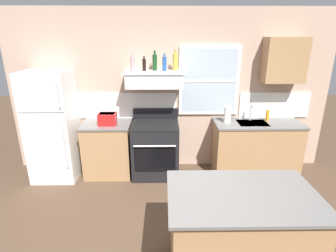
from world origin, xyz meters
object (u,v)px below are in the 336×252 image
object	(u,v)px
paper_towel_roll	(227,115)
bottle_rose_pink	(132,64)
dish_soap_bottle	(267,115)
bottle_champagne_gold_foil	(175,62)
kitchen_island	(239,233)
bottle_dark_green_wine	(155,62)
toaster	(108,119)
bottle_blue_liqueur	(164,64)
stove_range	(156,149)
bottle_balsamic_dark	(144,65)
refrigerator	(53,126)

from	to	relation	value
paper_towel_roll	bottle_rose_pink	bearing A→B (deg)	178.75
paper_towel_roll	dish_soap_bottle	size ratio (longest dim) A/B	1.50
bottle_champagne_gold_foil	kitchen_island	distance (m)	2.64
bottle_dark_green_wine	bottle_champagne_gold_foil	world-z (taller)	bottle_champagne_gold_foil
toaster	dish_soap_bottle	xyz separation A→B (m)	(2.64, 0.17, -0.01)
bottle_blue_liqueur	paper_towel_roll	bearing A→B (deg)	-3.32
bottle_blue_liqueur	paper_towel_roll	size ratio (longest dim) A/B	0.98
bottle_blue_liqueur	dish_soap_bottle	world-z (taller)	bottle_blue_liqueur
bottle_rose_pink	paper_towel_roll	xyz separation A→B (m)	(1.52, -0.03, -0.81)
toaster	stove_range	bearing A→B (deg)	2.69
paper_towel_roll	toaster	bearing A→B (deg)	-177.84
paper_towel_roll	bottle_dark_green_wine	bearing A→B (deg)	174.31
bottle_blue_liqueur	kitchen_island	size ratio (longest dim) A/B	0.19
dish_soap_bottle	bottle_balsamic_dark	bearing A→B (deg)	-179.52
bottle_balsamic_dark	dish_soap_bottle	distance (m)	2.20
bottle_blue_liqueur	bottle_dark_green_wine	bearing A→B (deg)	159.15
refrigerator	stove_range	xyz separation A→B (m)	(1.65, 0.02, -0.42)
bottle_blue_liqueur	paper_towel_roll	distance (m)	1.31
bottle_champagne_gold_foil	toaster	bearing A→B (deg)	-171.11
bottle_balsamic_dark	bottle_champagne_gold_foil	world-z (taller)	bottle_champagne_gold_foil
toaster	bottle_rose_pink	bearing A→B (deg)	14.04
bottle_rose_pink	paper_towel_roll	size ratio (longest dim) A/B	0.99
stove_range	dish_soap_bottle	world-z (taller)	same
refrigerator	bottle_champagne_gold_foil	bearing A→B (deg)	4.54
stove_range	bottle_champagne_gold_foil	world-z (taller)	bottle_champagne_gold_foil
bottle_balsamic_dark	kitchen_island	world-z (taller)	bottle_balsamic_dark
bottle_champagne_gold_foil	paper_towel_roll	world-z (taller)	bottle_champagne_gold_foil
toaster	refrigerator	bearing A→B (deg)	179.18
bottle_blue_liqueur	refrigerator	bearing A→B (deg)	-176.21
toaster	dish_soap_bottle	distance (m)	2.64
toaster	kitchen_island	world-z (taller)	toaster
bottle_balsamic_dark	kitchen_island	size ratio (longest dim) A/B	0.16
dish_soap_bottle	kitchen_island	world-z (taller)	dish_soap_bottle
toaster	dish_soap_bottle	bearing A→B (deg)	3.75
dish_soap_bottle	kitchen_island	size ratio (longest dim) A/B	0.13
bottle_champagne_gold_foil	bottle_dark_green_wine	bearing A→B (deg)	176.30
bottle_rose_pink	bottle_blue_liqueur	world-z (taller)	bottle_rose_pink
bottle_champagne_gold_foil	dish_soap_bottle	world-z (taller)	bottle_champagne_gold_foil
toaster	bottle_rose_pink	distance (m)	0.95
dish_soap_bottle	bottle_rose_pink	bearing A→B (deg)	-178.27
bottle_balsamic_dark	dish_soap_bottle	size ratio (longest dim) A/B	1.26
toaster	kitchen_island	size ratio (longest dim) A/B	0.21
refrigerator	dish_soap_bottle	size ratio (longest dim) A/B	9.83
toaster	bottle_champagne_gold_foil	size ratio (longest dim) A/B	0.93
toaster	bottle_rose_pink	xyz separation A→B (m)	(0.42, 0.11, 0.85)
kitchen_island	bottle_champagne_gold_foil	bearing A→B (deg)	104.29
bottle_dark_green_wine	dish_soap_bottle	xyz separation A→B (m)	(1.87, -0.02, -0.87)
toaster	bottle_balsamic_dark	xyz separation A→B (m)	(0.60, 0.16, 0.83)
refrigerator	bottle_dark_green_wine	bearing A→B (deg)	6.12
dish_soap_bottle	paper_towel_roll	bearing A→B (deg)	-171.86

